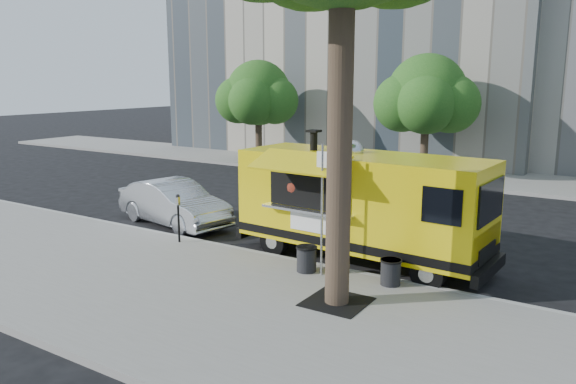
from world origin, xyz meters
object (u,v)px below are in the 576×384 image
Objects in this scene: sign_post at (322,202)px; far_tree_b at (427,94)px; parking_meter at (178,212)px; food_truck at (360,203)px; trash_bin_left at (307,258)px; trash_bin_right at (391,271)px; far_tree_a at (258,93)px; sedan at (174,203)px.

far_tree_b is at bearing 100.15° from sign_post.
food_truck is (4.67, 1.52, 0.53)m from parking_meter.
food_truck is 11.20× the size of trash_bin_left.
food_truck is at bearing 134.65° from trash_bin_right.
trash_bin_right is (1.45, -1.47, -1.06)m from food_truck.
far_tree_b reaches higher than sign_post.
far_tree_a reaches higher than sedan.
sign_post is at bearing -50.17° from far_tree_a.
sedan is at bearing 136.53° from parking_meter.
food_truck is at bearing -80.30° from sedan.
far_tree_b is 1.83× the size of sign_post.
parking_meter is (7.00, -13.65, -2.79)m from far_tree_a.
food_truck is (0.12, 1.72, -0.33)m from sign_post.
far_tree_a is 1.79× the size of sign_post.
sign_post is 0.71× the size of sedan.
sign_post reaches higher than sedan.
far_tree_a is 4.01× the size of parking_meter.
trash_bin_left is 1.05× the size of trash_bin_right.
far_tree_a is at bearing 133.98° from trash_bin_right.
trash_bin_left is at bearing -81.41° from far_tree_b.
far_tree_a is 9.45× the size of trash_bin_right.
sedan reaches higher than trash_bin_left.
food_truck is at bearing -77.97° from far_tree_b.
far_tree_b is at bearing 2.54° from far_tree_a.
far_tree_b is at bearing 81.90° from parking_meter.
parking_meter is 4.94m from food_truck.
sedan is at bearing 168.20° from trash_bin_right.
trash_bin_left is at bearing -96.30° from sedan.
sedan is (-3.80, -12.34, -3.13)m from far_tree_b.
far_tree_b is 14.98m from trash_bin_right.
far_tree_a reaches higher than parking_meter.
far_tree_a is 16.98m from food_truck.
sedan is at bearing -178.19° from food_truck.
food_truck reaches higher than sedan.
trash_bin_right is at bearing -73.58° from far_tree_b.
trash_bin_left reaches higher than trash_bin_right.
food_truck is 2.07m from trash_bin_left.
trash_bin_right is at bearing 0.47° from parking_meter.
trash_bin_left is at bearing -103.52° from food_truck.
sign_post is 5.05× the size of trash_bin_left.
trash_bin_right is (13.13, -13.60, -3.32)m from far_tree_a.
trash_bin_right is (1.98, 0.23, -0.01)m from trash_bin_left.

